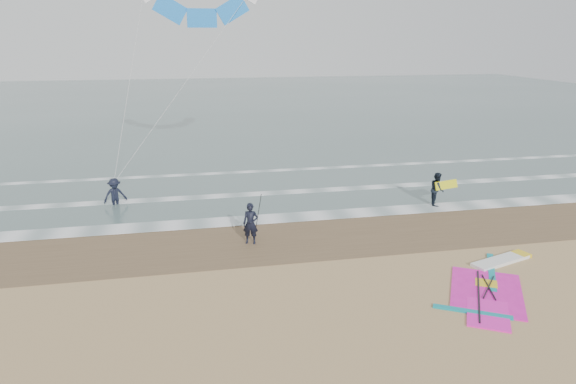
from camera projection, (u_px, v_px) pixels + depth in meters
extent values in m
plane|color=tan|center=(384.00, 307.00, 15.20)|extent=(120.00, 120.00, 0.00)
cube|color=#47605E|center=(232.00, 104.00, 60.23)|extent=(120.00, 80.00, 0.02)
cube|color=brown|center=(329.00, 234.00, 20.83)|extent=(120.00, 5.00, 0.01)
cube|color=white|center=(316.00, 216.00, 22.88)|extent=(120.00, 1.20, 0.02)
cube|color=white|center=(298.00, 191.00, 26.45)|extent=(120.00, 0.70, 0.02)
cube|color=white|center=(282.00, 170.00, 30.67)|extent=(120.00, 0.50, 0.01)
cube|color=white|center=(500.00, 261.00, 18.22)|extent=(2.47, 1.31, 0.12)
cube|color=yellow|center=(521.00, 254.00, 18.73)|extent=(0.59, 0.68, 0.12)
cube|color=#FF20BA|center=(486.00, 291.00, 16.10)|extent=(3.37, 3.72, 0.04)
cube|color=#FF20BA|center=(488.00, 314.00, 14.80)|extent=(1.86, 2.08, 0.04)
cube|color=#0C8C99|center=(492.00, 272.00, 17.45)|extent=(1.72, 2.77, 0.05)
cube|color=#0C8C99|center=(472.00, 312.00, 14.90)|extent=(2.02, 1.29, 0.05)
cube|color=yellow|center=(486.00, 284.00, 16.61)|extent=(0.87, 0.84, 0.05)
cylinder|color=black|center=(479.00, 295.00, 15.84)|extent=(1.78, 3.03, 0.06)
cylinder|color=black|center=(489.00, 287.00, 16.31)|extent=(1.19, 1.31, 0.04)
cylinder|color=black|center=(489.00, 287.00, 16.31)|extent=(0.57, 1.66, 0.04)
imported|color=black|center=(251.00, 224.00, 19.66)|extent=(0.68, 0.55, 1.62)
imported|color=black|center=(437.00, 189.00, 24.17)|extent=(0.83, 0.93, 1.59)
imported|color=black|center=(114.00, 188.00, 24.13)|extent=(1.23, 0.96, 1.67)
cylinder|color=black|center=(258.00, 214.00, 19.61)|extent=(0.17, 0.86, 1.82)
cube|color=yellow|center=(446.00, 185.00, 24.09)|extent=(1.30, 0.51, 0.39)
cube|color=blue|center=(170.00, 9.00, 25.98)|extent=(1.80, 0.17, 1.58)
cube|color=blue|center=(202.00, 18.00, 26.40)|extent=(1.53, 0.16, 0.94)
cube|color=blue|center=(232.00, 10.00, 26.57)|extent=(1.80, 0.17, 1.58)
cylinder|color=beige|center=(130.00, 81.00, 24.74)|extent=(1.88, 3.92, 9.08)
cylinder|color=beige|center=(187.00, 80.00, 25.25)|extent=(7.35, 3.92, 9.08)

